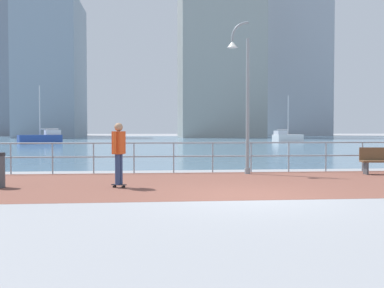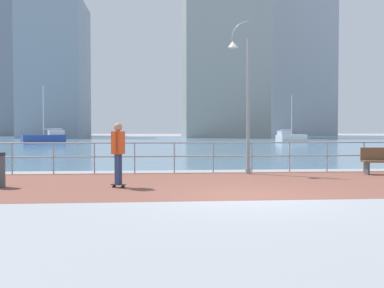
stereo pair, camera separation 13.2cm
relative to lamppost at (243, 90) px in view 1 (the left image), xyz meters
The scene contains 13 objects.
ground 35.04m from the lamppost, 91.59° to the left, with size 220.00×220.00×0.00m, color gray.
brick_paving 3.98m from the lamppost, 110.94° to the right, with size 28.00×6.27×0.01m, color brown.
harbor_water 45.70m from the lamppost, 91.22° to the left, with size 180.00×88.00×0.00m, color slate.
waterfront_railing 2.44m from the lamppost, 148.27° to the left, with size 25.25×0.06×1.10m.
lamppost is the anchor object (origin of this frame).
skateboarder 5.52m from the lamppost, 140.80° to the right, with size 0.41×0.54×1.72m.
park_bench 5.43m from the lamppost, ahead, with size 1.64×0.65×0.92m.
sailboat_teal 42.72m from the lamppost, 70.37° to the left, with size 4.38×2.93×5.92m.
sailboat_white 37.26m from the lamppost, 113.69° to the left, with size 4.63×3.24×6.30m.
tower_slate 76.47m from the lamppost, 81.71° to the left, with size 15.89×15.83×43.49m.
tower_beige 108.02m from the lamppost, 110.07° to the left, with size 11.64×16.29×42.32m.
tower_steel 76.92m from the lamppost, 106.93° to the left, with size 11.16×16.02×28.28m.
tower_glass 100.61m from the lamppost, 70.65° to the left, with size 16.32×11.23×44.34m.
Camera 1 is at (-2.23, -9.91, 1.54)m, focal length 41.24 mm.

